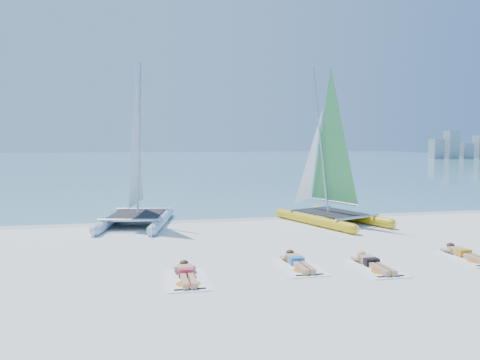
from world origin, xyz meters
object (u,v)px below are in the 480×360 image
at_px(towel_a, 187,280).
at_px(sunbather_a, 186,273).
at_px(towel_c, 376,268).
at_px(towel_d, 469,259).
at_px(catamaran_yellow, 325,171).
at_px(towel_b, 300,267).
at_px(sunbather_b, 297,261).
at_px(sunbather_c, 372,262).
at_px(catamaran_blue, 136,174).
at_px(sunbather_d, 465,253).

relative_size(towel_a, sunbather_a, 1.07).
height_order(towel_c, towel_d, same).
bearing_deg(catamaran_yellow, towel_b, -136.73).
xyz_separation_m(sunbather_b, towel_d, (4.89, -0.30, -0.11)).
bearing_deg(sunbather_a, sunbather_c, 0.24).
xyz_separation_m(catamaran_blue, towel_a, (1.26, -7.75, -1.98)).
relative_size(towel_a, sunbather_d, 1.07).
bearing_deg(sunbather_c, sunbather_b, 164.90).
bearing_deg(sunbather_b, sunbather_d, -1.26).
bearing_deg(sunbather_d, towel_a, -175.56).
distance_m(towel_a, towel_b, 3.00).
bearing_deg(sunbather_a, towel_b, 6.42).
xyz_separation_m(catamaran_blue, catamaran_yellow, (7.45, -0.75, 0.07)).
bearing_deg(towel_a, towel_c, 0.24).
distance_m(sunbather_a, towel_c, 4.82).
distance_m(catamaran_blue, sunbather_c, 9.86).
bearing_deg(towel_a, sunbather_b, 13.63).
distance_m(sunbather_b, towel_c, 2.00).
bearing_deg(sunbather_d, towel_c, -168.97).
height_order(catamaran_yellow, towel_d, catamaran_yellow).
relative_size(catamaran_yellow, towel_b, 3.53).
relative_size(catamaran_yellow, sunbather_d, 3.78).
bearing_deg(towel_b, towel_d, -1.26).
relative_size(towel_a, sunbather_b, 1.07).
bearing_deg(towel_d, sunbather_a, -178.36).
bearing_deg(sunbather_d, sunbather_b, 178.74).
bearing_deg(towel_c, catamaran_yellow, 78.88).
xyz_separation_m(catamaran_blue, towel_d, (9.10, -7.34, -1.98)).
bearing_deg(towel_c, towel_b, 164.90).
distance_m(catamaran_blue, towel_b, 8.60).
bearing_deg(catamaran_blue, sunbather_d, -27.51).
distance_m(towel_b, towel_c, 1.93).
height_order(catamaran_blue, catamaran_yellow, catamaran_blue).
relative_size(catamaran_yellow, towel_d, 3.53).
distance_m(catamaran_yellow, sunbather_b, 7.33).
relative_size(catamaran_blue, towel_b, 3.60).
bearing_deg(sunbather_b, catamaran_yellow, 62.73).
xyz_separation_m(sunbather_a, towel_d, (7.84, 0.22, -0.11)).
relative_size(catamaran_blue, sunbather_d, 3.86).
relative_size(towel_a, sunbather_c, 1.07).
bearing_deg(towel_b, catamaran_yellow, 63.43).
distance_m(sunbather_b, sunbather_d, 4.89).
bearing_deg(sunbather_d, catamaran_blue, 141.87).
bearing_deg(sunbather_d, towel_d, -90.00).
bearing_deg(catamaran_blue, towel_d, -28.25).
bearing_deg(catamaran_yellow, towel_c, -121.28).
bearing_deg(towel_c, sunbather_b, 159.56).
bearing_deg(catamaran_yellow, catamaran_blue, 154.12).
distance_m(sunbather_c, towel_d, 3.03).
xyz_separation_m(sunbather_a, towel_c, (4.82, -0.17, -0.11)).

